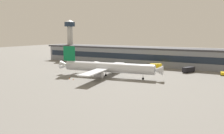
{
  "coord_description": "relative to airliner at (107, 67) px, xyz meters",
  "views": [
    {
      "loc": [
        52.57,
        -106.29,
        23.7
      ],
      "look_at": [
        -9.75,
        6.24,
        5.0
      ],
      "focal_mm": 37.6,
      "sensor_mm": 36.0,
      "label": 1
    }
  ],
  "objects": [
    {
      "name": "crew_van",
      "position": [
        -30.25,
        37.2,
        -3.8
      ],
      "size": [
        5.65,
        4.02,
        2.55
      ],
      "color": "white",
      "rests_on": "ground_plane"
    },
    {
      "name": "traffic_cone_0",
      "position": [
        -10.91,
        -15.38,
        -4.98
      ],
      "size": [
        0.46,
        0.46,
        0.57
      ],
      "primitive_type": "cone",
      "color": "#F2590C",
      "rests_on": "ground_plane"
    },
    {
      "name": "pushback_tractor",
      "position": [
        -1.42,
        35.2,
        -4.21
      ],
      "size": [
        4.77,
        5.44,
        1.75
      ],
      "color": "gray",
      "rests_on": "ground_plane"
    },
    {
      "name": "terminal_building",
      "position": [
        10.67,
        57.64,
        1.34
      ],
      "size": [
        197.34,
        19.91,
        13.15
      ],
      "color": "gray",
      "rests_on": "ground_plane"
    },
    {
      "name": "ground_plane",
      "position": [
        10.67,
        -2.12,
        -5.26
      ],
      "size": [
        600.0,
        600.0,
        0.0
      ],
      "primitive_type": "plane",
      "color": "slate"
    },
    {
      "name": "catering_truck",
      "position": [
        15.81,
        35.79,
        -2.97
      ],
      "size": [
        7.53,
        5.86,
        4.15
      ],
      "color": "yellow",
      "rests_on": "ground_plane"
    },
    {
      "name": "traffic_cone_1",
      "position": [
        -13.87,
        -14.67,
        -4.94
      ],
      "size": [
        0.51,
        0.51,
        0.64
      ],
      "primitive_type": "cone",
      "color": "#F2590C",
      "rests_on": "ground_plane"
    },
    {
      "name": "fuel_truck",
      "position": [
        35.94,
        36.04,
        -3.38
      ],
      "size": [
        6.51,
        8.71,
        3.35
      ],
      "color": "black",
      "rests_on": "ground_plane"
    },
    {
      "name": "control_tower",
      "position": [
        -74.78,
        61.57,
        16.68
      ],
      "size": [
        9.51,
        9.51,
        35.53
      ],
      "color": "#B7B7B2",
      "rests_on": "ground_plane"
    },
    {
      "name": "airliner",
      "position": [
        0.0,
        0.0,
        0.0
      ],
      "size": [
        59.16,
        50.96,
        16.26
      ],
      "color": "silver",
      "rests_on": "ground_plane"
    },
    {
      "name": "follow_me_car",
      "position": [
        54.68,
        36.23,
        -4.17
      ],
      "size": [
        2.36,
        4.56,
        1.85
      ],
      "color": "yellow",
      "rests_on": "ground_plane"
    }
  ]
}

